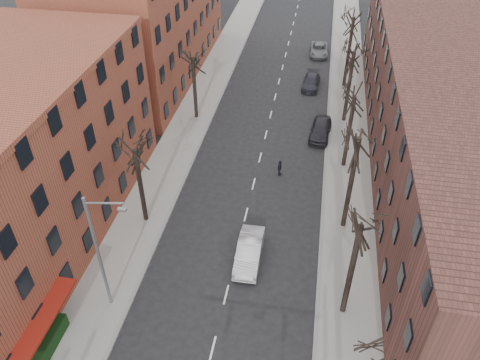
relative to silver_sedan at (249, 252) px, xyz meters
The scene contains 19 objects.
sidewalk_left 21.62m from the silver_sedan, 114.62° to the left, with size 4.00×90.00×0.15m, color gray.
sidewalk_right 20.86m from the silver_sedan, 70.38° to the left, with size 4.00×90.00×0.15m, color gray.
building_left_near 17.78m from the silver_sedan, behind, with size 12.00×26.00×12.00m, color brown.
building_left_far 33.88m from the silver_sedan, 120.69° to the left, with size 12.00×28.00×14.00m, color brown.
building_right 21.38m from the silver_sedan, 44.30° to the left, with size 12.00×50.00×10.00m, color #522C26.
awning_left 14.01m from the silver_sedan, 138.01° to the right, with size 1.20×7.00×0.15m, color maroon.
tree_right_b 7.45m from the silver_sedan, 26.98° to the right, with size 5.20×5.20×10.80m, color black, non-canonical shape.
tree_right_c 8.11m from the silver_sedan, 35.11° to the left, with size 5.20×5.20×11.60m, color black, non-canonical shape.
tree_right_d 14.28m from the silver_sedan, 62.43° to the left, with size 5.20×5.20×10.00m, color black, non-canonical shape.
tree_right_e 21.68m from the silver_sedan, 72.27° to the left, with size 5.20×5.20×10.80m, color black, non-canonical shape.
tree_right_f 29.40m from the silver_sedan, 77.02° to the left, with size 5.20×5.20×11.60m, color black, non-canonical shape.
tree_left_a 9.03m from the silver_sedan, 162.93° to the left, with size 5.20×5.20×9.50m, color black, non-canonical shape.
tree_left_b 20.54m from the silver_sedan, 114.77° to the left, with size 5.20×5.20×9.50m, color black, non-canonical shape.
streetlight 10.54m from the silver_sedan, 146.27° to the right, with size 2.45×0.22×9.03m.
silver_sedan is the anchor object (origin of this frame).
parked_car_near 17.77m from the silver_sedan, 75.99° to the left, with size 1.90×4.72×1.61m, color black.
parked_car_mid 27.92m from the silver_sedan, 84.24° to the left, with size 1.84×4.51×1.31m, color #212129.
parked_car_far 37.58m from the silver_sedan, 84.97° to the left, with size 2.23×4.83×1.34m, color slate.
pedestrian_crossing 10.35m from the silver_sedan, 84.27° to the left, with size 0.90×0.37×1.53m, color black.
Camera 1 is at (4.36, -7.25, 25.08)m, focal length 35.00 mm.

